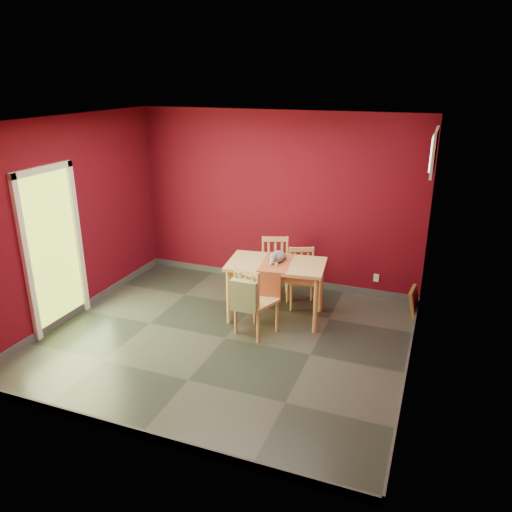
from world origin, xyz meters
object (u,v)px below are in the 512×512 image
(dining_table, at_px, (276,270))
(chair_near, at_px, (254,300))
(cat, at_px, (278,255))
(chair_far_right, at_px, (302,277))
(picture_frame, at_px, (414,302))
(chair_far_left, at_px, (275,268))
(tote_bag, at_px, (244,296))

(dining_table, relative_size, chair_near, 1.46)
(chair_near, distance_m, cat, 0.74)
(chair_far_right, xyz_separation_m, picture_frame, (1.56, 0.25, -0.24))
(dining_table, distance_m, chair_far_left, 0.73)
(chair_far_left, bearing_deg, tote_bag, -86.78)
(chair_near, bearing_deg, picture_frame, 34.97)
(chair_far_left, xyz_separation_m, picture_frame, (2.01, 0.11, -0.27))
(dining_table, relative_size, tote_bag, 2.92)
(picture_frame, bearing_deg, chair_far_left, -176.75)
(dining_table, xyz_separation_m, cat, (0.00, 0.04, 0.20))
(chair_far_left, relative_size, chair_far_right, 1.08)
(cat, distance_m, picture_frame, 2.05)
(tote_bag, bearing_deg, cat, 79.15)
(chair_far_right, bearing_deg, chair_near, -106.85)
(dining_table, xyz_separation_m, picture_frame, (1.78, 0.77, -0.51))
(chair_far_left, bearing_deg, picture_frame, 3.25)
(chair_far_left, relative_size, picture_frame, 2.29)
(chair_far_right, xyz_separation_m, cat, (-0.22, -0.48, 0.48))
(dining_table, xyz_separation_m, chair_far_left, (-0.23, 0.65, -0.24))
(dining_table, relative_size, chair_far_left, 1.52)
(chair_far_right, xyz_separation_m, tote_bag, (-0.37, -1.29, 0.20))
(chair_far_left, height_order, chair_near, chair_near)
(dining_table, distance_m, cat, 0.20)
(chair_far_right, bearing_deg, cat, -114.60)
(tote_bag, relative_size, cat, 1.19)
(chair_far_left, relative_size, chair_near, 0.96)
(dining_table, height_order, chair_far_left, chair_far_left)
(tote_bag, distance_m, cat, 0.87)
(chair_far_right, height_order, chair_near, chair_near)
(chair_near, xyz_separation_m, tote_bag, (-0.05, -0.22, 0.14))
(tote_bag, bearing_deg, chair_far_right, 73.83)
(dining_table, bearing_deg, chair_far_right, 67.15)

